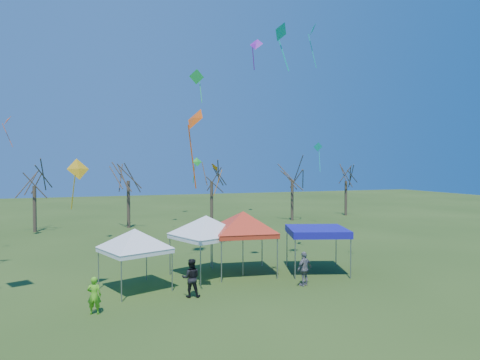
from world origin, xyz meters
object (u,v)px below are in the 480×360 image
object	(u,v)px
tree_4	(292,166)
tent_blue	(317,231)
tree_2	(128,164)
tent_white_west	(135,233)
person_green	(94,295)
tree_1	(34,169)
tent_red	(243,215)
tree_5	(346,169)
person_dark	(191,278)
tree_3	(212,166)
person_grey	(304,269)
tent_white_mid	(206,220)

from	to	relation	value
tree_4	tent_blue	xyz separation A→B (m)	(-9.11, -21.23, -3.71)
tree_2	tent_white_west	world-z (taller)	tree_2
person_green	tree_1	bearing A→B (deg)	-64.03
tent_red	person_green	xyz separation A→B (m)	(-8.10, -4.13, -2.53)
tree_2	tent_blue	xyz separation A→B (m)	(8.61, -21.60, -3.94)
tree_5	person_dark	distance (m)	36.25
tree_3	person_green	xyz separation A→B (m)	(-12.02, -24.29, -5.30)
person_grey	tent_red	bearing A→B (deg)	-80.88
tree_1	tent_blue	xyz separation A→B (m)	(17.01, -21.87, -3.44)
tent_white_mid	person_dark	world-z (taller)	tent_white_mid
tent_red	tent_blue	size ratio (longest dim) A/B	1.13
tent_white_mid	person_grey	size ratio (longest dim) A/B	2.34
tree_4	person_green	bearing A→B (deg)	-131.35
tree_3	tent_red	bearing A→B (deg)	-100.99
tent_white_west	person_dark	size ratio (longest dim) A/B	2.08
person_green	person_dark	bearing A→B (deg)	-153.10
person_green	person_dark	world-z (taller)	person_dark
tree_1	tent_white_mid	distance (m)	23.27
tent_white_mid	tree_1	bearing A→B (deg)	117.84
tree_3	person_dark	bearing A→B (deg)	-108.25
tent_white_west	tent_blue	bearing A→B (deg)	0.63
tree_2	person_grey	distance (m)	25.35
tree_1	person_green	xyz separation A→B (m)	(4.78, -24.90, -5.01)
tree_1	person_grey	size ratio (longest dim) A/B	4.30
tent_red	person_green	bearing A→B (deg)	-153.01
tree_3	tree_5	world-z (taller)	tree_3
tent_blue	tree_2	bearing A→B (deg)	111.74
tree_3	person_green	bearing A→B (deg)	-116.32
tent_white_west	tent_red	bearing A→B (deg)	11.21
tent_red	person_green	distance (m)	9.44
person_grey	tree_3	bearing A→B (deg)	-117.01
tent_white_mid	tent_blue	world-z (taller)	tent_white_mid
tree_2	tent_white_mid	size ratio (longest dim) A/B	2.00
tree_4	tree_5	world-z (taller)	tree_4
tent_blue	person_grey	size ratio (longest dim) A/B	2.33
tent_white_west	tree_1	bearing A→B (deg)	107.04
tree_2	tent_white_west	distance (m)	22.05
tree_2	person_green	xyz separation A→B (m)	(-3.62, -24.62, -5.51)
tree_1	tree_3	xyz separation A→B (m)	(16.80, -0.60, 0.29)
tree_5	person_grey	world-z (taller)	tree_5
tree_4	tree_5	distance (m)	8.62
tree_3	tent_blue	bearing A→B (deg)	-89.43
person_dark	tree_3	bearing A→B (deg)	-93.58
tree_3	person_dark	distance (m)	25.17
tent_red	tent_white_west	bearing A→B (deg)	-168.79
tree_3	person_grey	bearing A→B (deg)	-94.44
tree_1	tent_white_west	xyz separation A→B (m)	(6.74, -21.99, -2.95)
tree_3	person_green	size ratio (longest dim) A/B	5.06
tree_4	person_grey	world-z (taller)	tree_4
tent_white_west	tent_blue	world-z (taller)	tent_white_west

